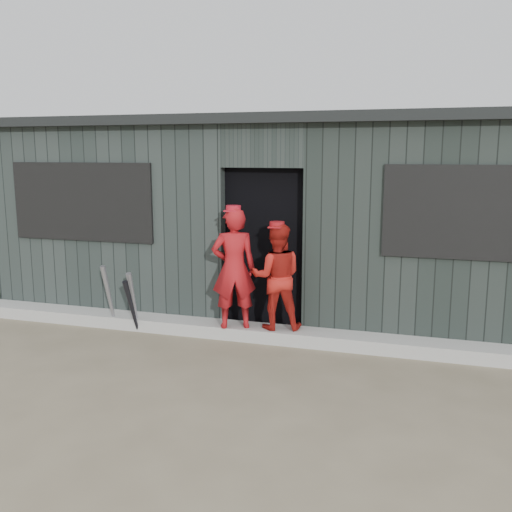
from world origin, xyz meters
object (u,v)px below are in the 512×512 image
(player_red_left, at_px, (234,268))
(bat_left, at_px, (109,297))
(player_grey_back, at_px, (290,271))
(dugout, at_px, (291,216))
(bat_mid, at_px, (133,301))
(bat_right, at_px, (132,307))
(player_red_right, at_px, (277,277))

(player_red_left, bearing_deg, bat_left, -21.36)
(player_grey_back, height_order, dugout, dugout)
(player_grey_back, bearing_deg, bat_left, -1.46)
(bat_mid, relative_size, dugout, 0.09)
(bat_mid, xyz_separation_m, player_red_left, (1.27, 0.08, 0.47))
(bat_left, relative_size, bat_mid, 1.06)
(player_red_left, bearing_deg, bat_right, -16.22)
(player_red_left, xyz_separation_m, dugout, (0.25, 1.78, 0.43))
(player_red_right, bearing_deg, player_red_left, -2.24)
(bat_mid, bearing_deg, player_red_left, 3.56)
(player_red_left, distance_m, player_grey_back, 0.90)
(bat_left, relative_size, player_grey_back, 0.59)
(bat_right, relative_size, player_red_right, 0.57)
(bat_right, bearing_deg, bat_left, 164.99)
(bat_left, distance_m, bat_right, 0.38)
(bat_left, height_order, bat_right, bat_left)
(bat_mid, bearing_deg, bat_right, -75.69)
(player_red_left, bearing_deg, dugout, -121.88)
(player_red_left, height_order, player_red_right, player_red_left)
(bat_right, height_order, player_grey_back, player_grey_back)
(bat_left, xyz_separation_m, bat_right, (0.36, -0.10, -0.07))
(bat_left, bearing_deg, bat_mid, -0.74)
(bat_left, distance_m, player_red_left, 1.67)
(bat_left, relative_size, bat_right, 1.18)
(dugout, bearing_deg, player_grey_back, -76.83)
(player_red_left, relative_size, dugout, 0.17)
(player_red_left, relative_size, player_grey_back, 1.01)
(bat_mid, distance_m, player_red_left, 1.36)
(bat_right, distance_m, player_grey_back, 2.00)
(player_grey_back, distance_m, dugout, 1.22)
(player_grey_back, xyz_separation_m, dugout, (-0.24, 1.04, 0.59))
(bat_mid, height_order, player_red_left, player_red_left)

